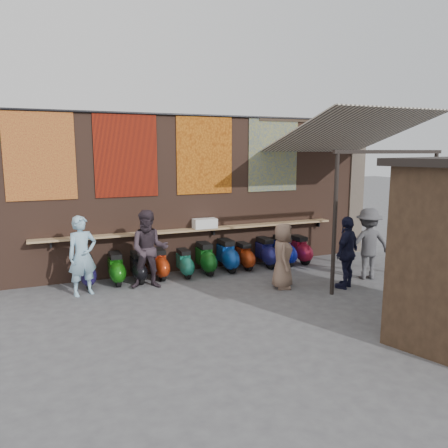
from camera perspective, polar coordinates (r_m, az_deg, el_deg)
name	(u,v)px	position (r m, az deg, el deg)	size (l,w,h in m)	color
ground	(233,298)	(9.43, 1.18, -9.67)	(70.00, 70.00, 0.00)	#474749
brick_wall	(191,193)	(11.48, -4.29, 4.01)	(10.00, 0.40, 4.00)	brown
pier_right	(352,187)	(14.02, 16.37, 4.65)	(0.50, 0.50, 4.00)	#4C4238
eating_counter	(196,230)	(11.25, -3.63, -0.73)	(8.00, 0.32, 0.05)	#9E7A51
shelf_box	(205,223)	(11.27, -2.52, 0.07)	(0.61, 0.31, 0.25)	white
tapestry_redgold	(40,155)	(10.61, -22.92, 8.25)	(1.50, 0.02, 2.00)	maroon
tapestry_sun	(126,155)	(10.79, -12.67, 8.77)	(1.50, 0.02, 2.00)	red
tapestry_orange	(205,155)	(11.31, -2.53, 9.02)	(1.50, 0.02, 2.00)	#C56A18
tapestry_multi	(273,155)	(12.15, 6.45, 9.00)	(1.50, 0.02, 2.00)	navy
hang_rail	(193,115)	(11.24, -4.03, 14.00)	(0.06, 0.06, 9.50)	black
scooter_stool_0	(87,272)	(10.58, -17.43, -5.96)	(0.34, 0.75, 0.71)	#211753
scooter_stool_1	(116,269)	(10.60, -13.92, -5.70)	(0.35, 0.77, 0.73)	#135F0D
scooter_stool_2	(138,267)	(10.65, -11.13, -5.58)	(0.34, 0.75, 0.71)	black
scooter_stool_3	(160,264)	(10.84, -8.42, -5.19)	(0.35, 0.77, 0.73)	#A82B0C
scooter_stool_4	(185,263)	(10.93, -5.18, -5.15)	(0.32, 0.71, 0.68)	#1C715B
scooter_stool_5	(205,259)	(11.15, -2.43, -4.53)	(0.37, 0.83, 0.79)	#0E4813
scooter_stool_6	(227,255)	(11.40, 0.41, -4.14)	(0.39, 0.86, 0.81)	navy
scooter_stool_7	(245,256)	(11.59, 2.70, -4.21)	(0.33, 0.73, 0.69)	maroon
scooter_stool_8	(266,252)	(11.86, 5.49, -3.72)	(0.37, 0.82, 0.78)	#161653
scooter_stool_9	(283,251)	(12.05, 7.76, -3.49)	(0.38, 0.85, 0.81)	#0C188E
scooter_stool_10	(300,250)	(12.38, 9.91, -3.32)	(0.36, 0.79, 0.75)	maroon
diner_left	(82,256)	(9.90, -18.01, -3.96)	(0.63, 0.42, 1.74)	#92BDD4
diner_right	(149,249)	(10.02, -9.74, -3.30)	(0.87, 0.68, 1.80)	#342830
shopper_navy	(347,252)	(10.30, 15.77, -3.59)	(0.97, 0.40, 1.65)	black
shopper_grey	(368,244)	(11.19, 18.28, -2.46)	(1.12, 0.65, 1.74)	#4C4C50
shopper_tan	(283,256)	(10.00, 7.68, -4.14)	(0.73, 0.48, 1.50)	#7D614F
stall_sign	(424,209)	(8.44, 24.61, 1.75)	(1.20, 0.04, 0.50)	gold
stall_shelf	(419,266)	(8.63, 24.14, -5.07)	(2.20, 0.10, 0.06)	#473321
awning_canvas	(347,133)	(11.51, 15.78, 11.42)	(3.20, 3.40, 0.03)	beige
awning_ledger	(311,120)	(12.82, 11.33, 13.15)	(3.30, 0.08, 0.12)	#33261C
awning_header	(390,152)	(10.37, 20.87, 8.81)	(3.00, 0.08, 0.08)	black
awning_post_left	(335,225)	(9.59, 14.25, -0.07)	(0.09, 0.09, 3.10)	black
awning_post_right	(432,217)	(11.48, 25.49, 0.84)	(0.09, 0.09, 3.10)	black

